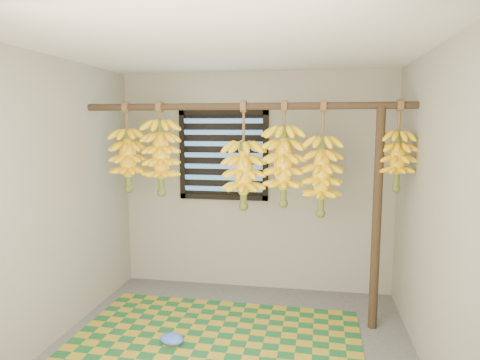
% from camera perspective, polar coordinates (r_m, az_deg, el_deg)
% --- Properties ---
extents(floor, '(3.00, 3.00, 0.01)m').
position_cam_1_polar(floor, '(3.71, -1.59, -22.43)').
color(floor, '#515151').
rests_on(floor, ground).
extents(ceiling, '(3.00, 3.00, 0.01)m').
position_cam_1_polar(ceiling, '(3.26, -1.75, 17.40)').
color(ceiling, silver).
rests_on(ceiling, wall_back).
extents(wall_back, '(3.00, 0.01, 2.40)m').
position_cam_1_polar(wall_back, '(4.74, 1.99, -0.32)').
color(wall_back, gray).
rests_on(wall_back, floor).
extents(wall_left, '(0.01, 3.00, 2.40)m').
position_cam_1_polar(wall_left, '(3.87, -24.11, -2.75)').
color(wall_left, gray).
rests_on(wall_left, floor).
extents(wall_right, '(0.01, 3.00, 2.40)m').
position_cam_1_polar(wall_right, '(3.32, 24.75, -4.37)').
color(wall_right, gray).
rests_on(wall_right, floor).
extents(window, '(1.00, 0.04, 1.00)m').
position_cam_1_polar(window, '(4.74, -2.24, 3.33)').
color(window, black).
rests_on(window, wall_back).
extents(hanging_pole, '(3.00, 0.06, 0.06)m').
position_cam_1_polar(hanging_pole, '(3.90, 0.39, 9.79)').
color(hanging_pole, '#3B291B').
rests_on(hanging_pole, wall_left).
extents(support_post, '(0.08, 0.08, 2.00)m').
position_cam_1_polar(support_post, '(3.98, 17.76, -5.12)').
color(support_post, '#3B291B').
rests_on(support_post, floor).
extents(woven_mat, '(2.49, 2.01, 0.01)m').
position_cam_1_polar(woven_mat, '(3.75, -4.07, -21.89)').
color(woven_mat, '#1A5A2B').
rests_on(woven_mat, floor).
extents(plastic_bag, '(0.24, 0.20, 0.09)m').
position_cam_1_polar(plastic_bag, '(3.86, -9.08, -20.21)').
color(plastic_bag, '#3E64E7').
rests_on(plastic_bag, woven_mat).
extents(banana_bunch_a, '(0.33, 0.33, 0.85)m').
position_cam_1_polar(banana_bunch_a, '(4.25, -14.70, 2.61)').
color(banana_bunch_a, brown).
rests_on(banana_bunch_a, hanging_pole).
extents(banana_bunch_b, '(0.33, 0.33, 0.88)m').
position_cam_1_polar(banana_bunch_b, '(4.12, -10.51, 2.97)').
color(banana_bunch_b, brown).
rests_on(banana_bunch_b, hanging_pole).
extents(banana_bunch_c, '(0.36, 0.36, 0.98)m').
position_cam_1_polar(banana_bunch_c, '(3.93, 0.48, 0.67)').
color(banana_bunch_c, brown).
rests_on(banana_bunch_c, hanging_pole).
extents(banana_bunch_d, '(0.37, 0.37, 0.95)m').
position_cam_1_polar(banana_bunch_d, '(3.87, 5.84, 1.85)').
color(banana_bunch_d, brown).
rests_on(banana_bunch_d, hanging_pole).
extents(banana_bunch_e, '(0.34, 0.34, 1.03)m').
position_cam_1_polar(banana_bunch_e, '(3.87, 10.83, 0.52)').
color(banana_bunch_e, brown).
rests_on(banana_bunch_e, hanging_pole).
extents(banana_bunch_f, '(0.30, 0.30, 0.78)m').
position_cam_1_polar(banana_bunch_f, '(3.92, 20.24, 2.47)').
color(banana_bunch_f, brown).
rests_on(banana_bunch_f, hanging_pole).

